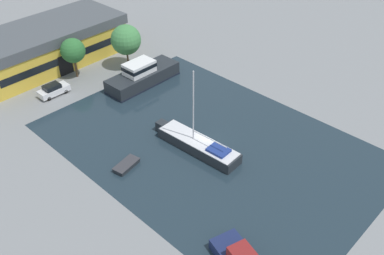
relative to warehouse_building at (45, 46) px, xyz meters
The scene contains 9 objects.
ground_plane 33.18m from the warehouse_building, 85.70° to the right, with size 440.00×440.00×0.00m, color gray.
water_canal 33.18m from the warehouse_building, 85.70° to the right, with size 27.47×39.82×0.01m, color #1E2D38.
warehouse_building is the anchor object (origin of this frame).
quay_tree_near_building 7.21m from the warehouse_building, 83.70° to the right, with size 3.68×3.68×6.21m.
quay_tree_by_water 13.26m from the warehouse_building, 51.22° to the right, with size 4.66×4.66×6.99m.
parked_car 10.56m from the warehouse_building, 116.22° to the right, with size 4.40×1.87×1.70m.
sailboat_moored 32.62m from the warehouse_building, 88.70° to the right, with size 3.32×12.16×10.38m.
motor_cruiser 17.22m from the warehouse_building, 68.07° to the right, with size 11.76×4.16×3.68m.
small_dinghy 30.00m from the warehouse_building, 104.04° to the right, with size 3.45×2.10×0.55m.
Camera 1 is at (-30.91, -26.92, 32.36)m, focal length 40.00 mm.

